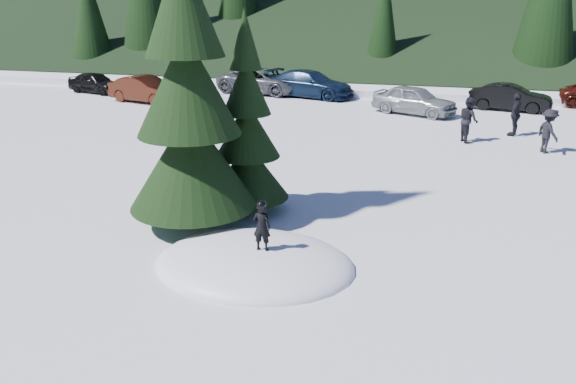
% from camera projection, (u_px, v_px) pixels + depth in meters
% --- Properties ---
extents(ground, '(200.00, 200.00, 0.00)m').
position_uv_depth(ground, '(254.00, 265.00, 12.40)').
color(ground, white).
rests_on(ground, ground).
extents(snow_mound, '(4.48, 3.52, 0.96)m').
position_uv_depth(snow_mound, '(254.00, 265.00, 12.40)').
color(snow_mound, white).
rests_on(snow_mound, ground).
extents(spruce_tall, '(3.20, 3.20, 8.60)m').
position_uv_depth(spruce_tall, '(188.00, 98.00, 13.48)').
color(spruce_tall, black).
rests_on(spruce_tall, ground).
extents(spruce_short, '(2.20, 2.20, 5.37)m').
position_uv_depth(spruce_short, '(247.00, 136.00, 14.91)').
color(spruce_short, black).
rests_on(spruce_short, ground).
extents(child_skier, '(0.39, 0.26, 1.05)m').
position_uv_depth(child_skier, '(262.00, 227.00, 11.86)').
color(child_skier, black).
rests_on(child_skier, snow_mound).
extents(adult_0, '(0.96, 1.07, 1.82)m').
position_uv_depth(adult_0, '(469.00, 120.00, 22.64)').
color(adult_0, black).
rests_on(adult_0, ground).
extents(adult_1, '(0.79, 1.15, 1.81)m').
position_uv_depth(adult_1, '(516.00, 115.00, 23.65)').
color(adult_1, black).
rests_on(adult_1, ground).
extents(adult_2, '(1.03, 1.24, 1.67)m').
position_uv_depth(adult_2, '(548.00, 131.00, 21.04)').
color(adult_2, black).
rests_on(adult_2, ground).
extents(car_0, '(3.96, 2.38, 1.26)m').
position_uv_depth(car_0, '(96.00, 82.00, 34.34)').
color(car_0, black).
rests_on(car_0, ground).
extents(car_1, '(4.65, 2.63, 1.45)m').
position_uv_depth(car_1, '(146.00, 89.00, 31.18)').
color(car_1, '#331209').
rests_on(car_1, ground).
extents(car_2, '(5.83, 3.51, 1.51)m').
position_uv_depth(car_2, '(262.00, 81.00, 34.12)').
color(car_2, '#47484E').
rests_on(car_2, ground).
extents(car_3, '(5.67, 3.46, 1.54)m').
position_uv_depth(car_3, '(310.00, 84.00, 32.84)').
color(car_3, '#0E1B33').
rests_on(car_3, ground).
extents(car_4, '(4.54, 3.25, 1.44)m').
position_uv_depth(car_4, '(414.00, 100.00, 28.05)').
color(car_4, gray).
rests_on(car_4, ground).
extents(car_5, '(4.28, 2.22, 1.34)m').
position_uv_depth(car_5, '(510.00, 97.00, 29.02)').
color(car_5, black).
rests_on(car_5, ground).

